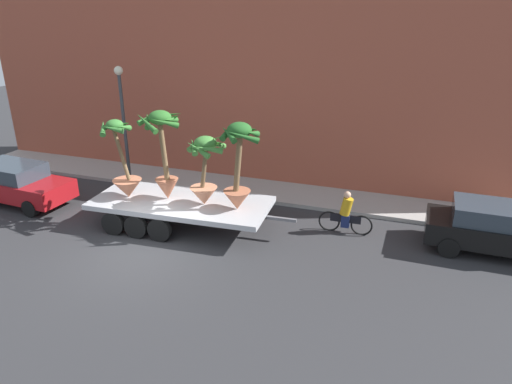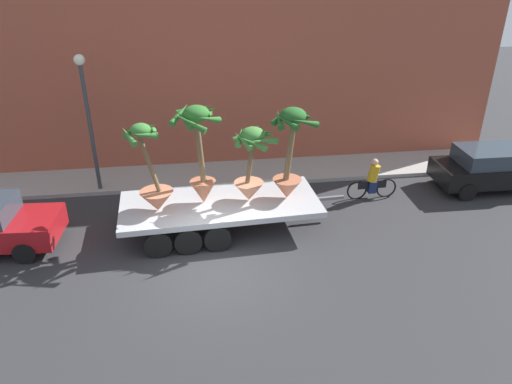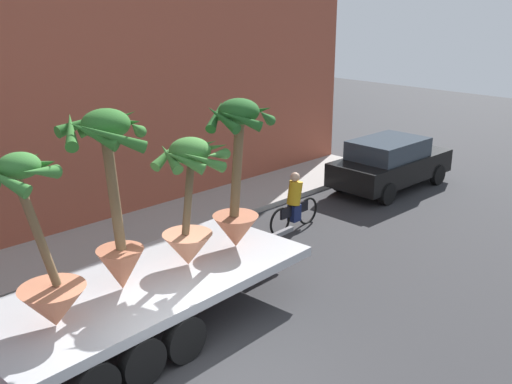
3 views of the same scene
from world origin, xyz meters
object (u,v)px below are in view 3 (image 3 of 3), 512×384
potted_palm_rear (237,175)px  cyclist (294,204)px  potted_palm_front (45,269)px  potted_palm_middle (113,195)px  parked_car (390,163)px  potted_palm_extra (190,203)px  flatbed_trailer (137,295)px

potted_palm_rear → cyclist: bearing=23.3°
potted_palm_rear → potted_palm_front: (-4.12, -0.27, -0.50)m
potted_palm_rear → potted_palm_middle: size_ratio=0.95×
potted_palm_rear → potted_palm_middle: bearing=179.0°
cyclist → parked_car: size_ratio=0.43×
potted_palm_extra → potted_palm_rear: bearing=-0.2°
flatbed_trailer → potted_palm_middle: (-0.31, 0.03, 1.89)m
potted_palm_rear → parked_car: size_ratio=0.68×
cyclist → parked_car: (4.63, 0.18, 0.16)m
flatbed_trailer → potted_palm_middle: bearing=174.2°
flatbed_trailer → parked_car: (10.36, 1.60, 0.05)m
potted_palm_middle → cyclist: 6.51m
flatbed_trailer → cyclist: bearing=13.9°
cyclist → parked_car: 4.63m
flatbed_trailer → potted_palm_middle: potted_palm_middle is taller
potted_palm_middle → potted_palm_extra: (1.53, -0.05, -0.49)m
potted_palm_middle → parked_car: 10.94m
cyclist → potted_palm_front: bearing=-167.1°
flatbed_trailer → potted_palm_rear: size_ratio=2.46×
flatbed_trailer → potted_palm_front: potted_palm_front is taller
flatbed_trailer → potted_palm_front: bearing=-170.3°
cyclist → parked_car: bearing=2.2°
potted_palm_extra → cyclist: bearing=17.6°
flatbed_trailer → potted_palm_front: size_ratio=2.62×
parked_car → potted_palm_rear: bearing=-168.5°
potted_palm_rear → potted_palm_extra: (-1.19, 0.00, -0.27)m
parked_car → flatbed_trailer: bearing=-171.2°
potted_palm_front → parked_car: size_ratio=0.64×
potted_palm_front → parked_car: (12.08, 1.89, -1.13)m
potted_palm_rear → parked_car: (7.95, 1.61, -1.62)m
potted_palm_rear → potted_palm_extra: 1.22m
flatbed_trailer → potted_palm_rear: 2.93m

